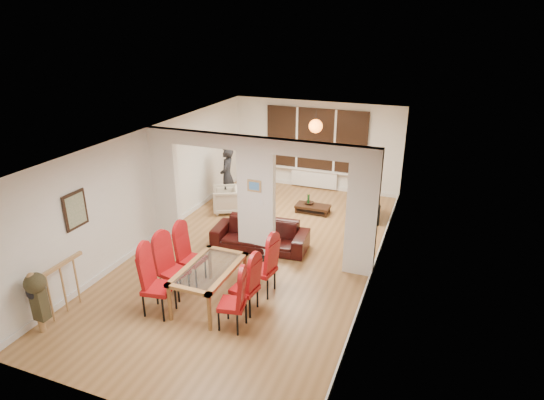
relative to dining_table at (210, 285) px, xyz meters
The scene contains 24 objects.
floor 2.02m from the dining_table, 87.84° to the left, with size 5.00×9.00×0.01m, color olive.
room_walls 2.20m from the dining_table, 87.84° to the left, with size 5.00×9.00×2.60m, color silver, non-canonical shape.
divider_wall 2.20m from the dining_table, 87.84° to the left, with size 5.00×0.18×2.60m, color white.
bay_window_blinds 6.53m from the dining_table, 89.33° to the left, with size 3.00×0.08×1.80m, color black.
radiator 6.38m from the dining_table, 89.33° to the left, with size 1.40×0.08×0.50m, color white.
pendant_light 5.59m from the dining_table, 85.94° to the left, with size 0.36×0.36×0.36m, color orange.
stair_newel 2.50m from the dining_table, 150.79° to the right, with size 0.40×1.20×1.10m, color #A37A4B, non-canonical shape.
wall_poster 2.73m from the dining_table, behind, with size 0.04×0.52×0.67m, color gray.
pillar_photo 2.26m from the dining_table, 87.72° to the left, with size 0.30×0.03×0.25m, color #4C8CD8.
dining_table is the anchor object (origin of this frame).
dining_chair_la 0.91m from the dining_table, 137.89° to the right, with size 0.47×0.47×1.16m, color maroon, non-canonical shape.
dining_chair_lb 0.74m from the dining_table, behind, with size 0.45×0.45×1.12m, color maroon, non-canonical shape.
dining_chair_lc 0.84m from the dining_table, 142.49° to the left, with size 0.44×0.44×1.10m, color maroon, non-canonical shape.
dining_chair_ra 0.87m from the dining_table, 36.00° to the right, with size 0.42×0.42×1.04m, color maroon, non-canonical shape.
dining_chair_rb 0.71m from the dining_table, ahead, with size 0.41×0.41×1.03m, color maroon, non-canonical shape.
dining_chair_rc 1.00m from the dining_table, 40.01° to the left, with size 0.44×0.44×1.11m, color maroon, non-canonical shape.
sofa 2.28m from the dining_table, 89.30° to the left, with size 2.11×0.82×0.61m, color black.
armchair 4.17m from the dining_table, 112.20° to the left, with size 0.73×0.71×0.67m, color #BBB19F.
person 4.72m from the dining_table, 112.35° to the left, with size 0.38×0.58×1.60m, color black.
television 5.21m from the dining_table, 66.53° to the left, with size 0.12×0.93×0.53m, color black.
coffee_table 4.63m from the dining_table, 82.94° to the left, with size 0.89×0.44×0.20m, color black, non-canonical shape.
bottle 4.71m from the dining_table, 84.95° to the left, with size 0.07×0.07×0.26m, color #143F19.
bowl 4.67m from the dining_table, 84.43° to the left, with size 0.24×0.24×0.06m, color black.
shoes 1.72m from the dining_table, 81.54° to the left, with size 0.23×0.24×0.09m, color black, non-canonical shape.
Camera 1 is at (3.46, -8.06, 4.75)m, focal length 30.00 mm.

